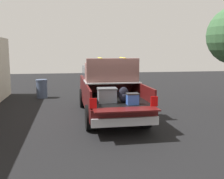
{
  "coord_description": "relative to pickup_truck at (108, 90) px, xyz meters",
  "views": [
    {
      "loc": [
        -9.7,
        1.58,
        2.45
      ],
      "look_at": [
        -0.6,
        0.0,
        1.1
      ],
      "focal_mm": 42.1,
      "sensor_mm": 36.0,
      "label": 1
    }
  ],
  "objects": [
    {
      "name": "trash_can",
      "position": [
        4.07,
        2.89,
        -0.45
      ],
      "size": [
        0.6,
        0.6,
        0.98
      ],
      "color": "#3F4C66",
      "rests_on": "ground_plane"
    },
    {
      "name": "pickup_truck",
      "position": [
        0.0,
        0.0,
        0.0
      ],
      "size": [
        6.05,
        2.06,
        2.23
      ],
      "color": "#470F0F",
      "rests_on": "ground_plane"
    },
    {
      "name": "ground_plane",
      "position": [
        -0.35,
        -0.0,
        -0.95
      ],
      "size": [
        40.0,
        40.0,
        0.0
      ],
      "primitive_type": "plane",
      "color": "black"
    }
  ]
}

